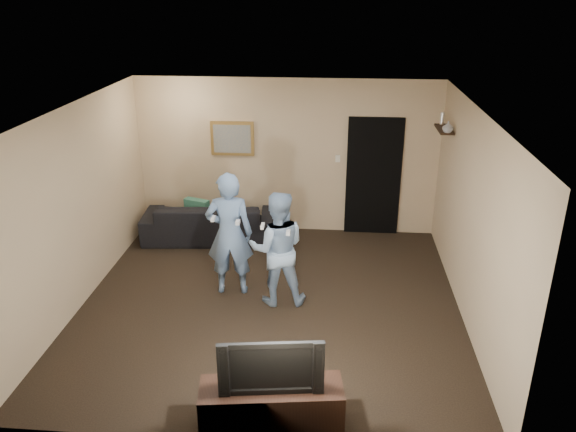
# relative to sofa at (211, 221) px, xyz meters

# --- Properties ---
(ground) EXTENTS (5.00, 5.00, 0.00)m
(ground) POSITION_rel_sofa_xyz_m (1.23, -1.98, -0.32)
(ground) COLOR black
(ground) RESTS_ON ground
(ceiling) EXTENTS (5.00, 5.00, 0.04)m
(ceiling) POSITION_rel_sofa_xyz_m (1.23, -1.98, 2.28)
(ceiling) COLOR silver
(ceiling) RESTS_ON wall_back
(wall_back) EXTENTS (5.00, 0.04, 2.60)m
(wall_back) POSITION_rel_sofa_xyz_m (1.23, 0.52, 0.98)
(wall_back) COLOR tan
(wall_back) RESTS_ON ground
(wall_front) EXTENTS (5.00, 0.04, 2.60)m
(wall_front) POSITION_rel_sofa_xyz_m (1.23, -4.48, 0.98)
(wall_front) COLOR tan
(wall_front) RESTS_ON ground
(wall_left) EXTENTS (0.04, 5.00, 2.60)m
(wall_left) POSITION_rel_sofa_xyz_m (-1.27, -1.98, 0.98)
(wall_left) COLOR tan
(wall_left) RESTS_ON ground
(wall_right) EXTENTS (0.04, 5.00, 2.60)m
(wall_right) POSITION_rel_sofa_xyz_m (3.73, -1.98, 0.98)
(wall_right) COLOR tan
(wall_right) RESTS_ON ground
(sofa) EXTENTS (2.27, 1.04, 0.64)m
(sofa) POSITION_rel_sofa_xyz_m (0.00, 0.00, 0.00)
(sofa) COLOR black
(sofa) RESTS_ON ground
(throw_pillow) EXTENTS (0.44, 0.27, 0.42)m
(throw_pillow) POSITION_rel_sofa_xyz_m (-0.22, 0.00, 0.16)
(throw_pillow) COLOR #1C5545
(throw_pillow) RESTS_ON sofa
(painting_frame) EXTENTS (0.72, 0.05, 0.57)m
(painting_frame) POSITION_rel_sofa_xyz_m (0.33, 0.50, 1.28)
(painting_frame) COLOR olive
(painting_frame) RESTS_ON wall_back
(painting_canvas) EXTENTS (0.62, 0.01, 0.47)m
(painting_canvas) POSITION_rel_sofa_xyz_m (0.33, 0.47, 1.28)
(painting_canvas) COLOR slate
(painting_canvas) RESTS_ON painting_frame
(doorway) EXTENTS (0.90, 0.06, 2.00)m
(doorway) POSITION_rel_sofa_xyz_m (2.68, 0.49, 0.68)
(doorway) COLOR black
(doorway) RESTS_ON ground
(light_switch) EXTENTS (0.08, 0.02, 0.12)m
(light_switch) POSITION_rel_sofa_xyz_m (2.08, 0.50, 0.98)
(light_switch) COLOR silver
(light_switch) RESTS_ON wall_back
(wall_shelf) EXTENTS (0.20, 0.60, 0.03)m
(wall_shelf) POSITION_rel_sofa_xyz_m (3.62, -0.18, 1.67)
(wall_shelf) COLOR black
(wall_shelf) RESTS_ON wall_right
(shelf_vase) EXTENTS (0.16, 0.16, 0.16)m
(shelf_vase) POSITION_rel_sofa_xyz_m (3.62, -0.43, 1.76)
(shelf_vase) COLOR #A0A0A4
(shelf_vase) RESTS_ON wall_shelf
(shelf_figurine) EXTENTS (0.06, 0.06, 0.18)m
(shelf_figurine) POSITION_rel_sofa_xyz_m (3.62, 0.07, 1.77)
(shelf_figurine) COLOR silver
(shelf_figurine) RESTS_ON wall_shelf
(tv_console) EXTENTS (1.39, 0.61, 0.48)m
(tv_console) POSITION_rel_sofa_xyz_m (1.50, -4.25, -0.07)
(tv_console) COLOR black
(tv_console) RESTS_ON ground
(television) EXTENTS (0.97, 0.25, 0.55)m
(television) POSITION_rel_sofa_xyz_m (1.50, -4.25, 0.45)
(television) COLOR black
(television) RESTS_ON tv_console
(wii_player_left) EXTENTS (0.67, 0.53, 1.73)m
(wii_player_left) POSITION_rel_sofa_xyz_m (0.65, -1.69, 0.54)
(wii_player_left) COLOR #6787B2
(wii_player_left) RESTS_ON ground
(wii_player_right) EXTENTS (0.82, 0.67, 1.56)m
(wii_player_right) POSITION_rel_sofa_xyz_m (1.32, -1.90, 0.46)
(wii_player_right) COLOR #8CA9CB
(wii_player_right) RESTS_ON ground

